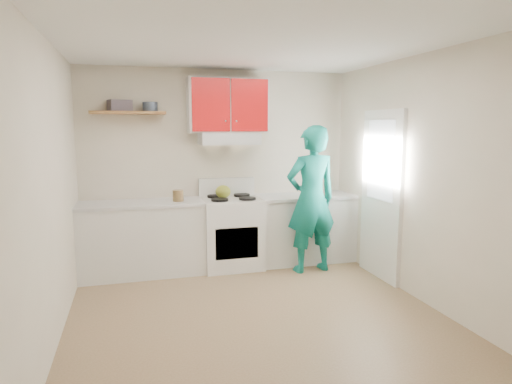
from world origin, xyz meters
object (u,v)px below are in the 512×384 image
object	(u,v)px
stove	(231,233)
kettle	(223,192)
crock	(178,197)
person	(311,199)
tin	(150,107)

from	to	relation	value
stove	kettle	distance (m)	0.56
kettle	crock	bearing A→B (deg)	-157.43
crock	person	size ratio (longest dim) A/B	0.09
stove	kettle	bearing A→B (deg)	146.49
person	crock	bearing A→B (deg)	-19.44
tin	crock	distance (m)	1.17
kettle	person	size ratio (longest dim) A/B	0.11
stove	crock	size ratio (longest dim) A/B	5.64
kettle	person	xyz separation A→B (m)	(1.04, -0.50, -0.07)
person	stove	bearing A→B (deg)	-30.43
stove	crock	xyz separation A→B (m)	(-0.69, -0.04, 0.52)
kettle	person	distance (m)	1.15
stove	kettle	size ratio (longest dim) A/B	4.57
tin	person	xyz separation A→B (m)	(1.93, -0.60, -1.16)
kettle	stove	bearing A→B (deg)	-20.33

